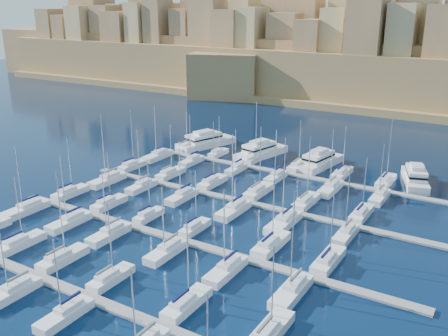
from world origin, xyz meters
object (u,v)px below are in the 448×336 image
Objects in this scene: sailboat_4 at (186,304)px; motor_yacht_d at (415,177)px; motor_yacht_b at (260,151)px; motor_yacht_a at (205,141)px; sailboat_2 at (63,258)px; motor_yacht_c at (319,161)px.

motor_yacht_d is at bearing 76.31° from sailboat_4.
sailboat_4 is 0.79× the size of motor_yacht_b.
sailboat_2 is at bearing -75.50° from motor_yacht_a.
sailboat_4 is at bearing -84.14° from motor_yacht_c.
motor_yacht_d is at bearing 58.79° from sailboat_2.
motor_yacht_b is 1.10× the size of motor_yacht_d.
motor_yacht_a and motor_yacht_b have the same top height.
sailboat_4 is at bearing -103.69° from motor_yacht_d.
motor_yacht_b is 41.64m from motor_yacht_d.
sailboat_2 is 81.38m from motor_yacht_d.
sailboat_4 reaches higher than motor_yacht_a.
sailboat_4 is 0.82× the size of motor_yacht_c.
sailboat_2 is 73.45m from motor_yacht_a.
motor_yacht_d is (41.63, -0.78, -0.00)m from motor_yacht_b.
sailboat_2 reaches higher than motor_yacht_a.
motor_yacht_a is 1.09× the size of motor_yacht_b.
motor_yacht_c and motor_yacht_d have the same top height.
motor_yacht_a is 36.40m from motor_yacht_c.
motor_yacht_d is (24.18, -0.53, -0.00)m from motor_yacht_c.
motor_yacht_a is (-43.59, 71.19, 0.98)m from sailboat_4.
motor_yacht_a is at bearing 178.57° from motor_yacht_d.
motor_yacht_a is 18.95m from motor_yacht_b.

